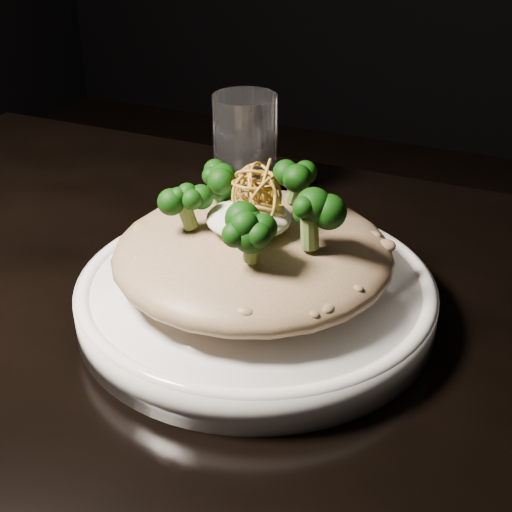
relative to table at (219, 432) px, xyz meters
The scene contains 7 objects.
table is the anchor object (origin of this frame).
plate 0.12m from the table, 84.87° to the left, with size 0.30×0.30×0.03m, color white.
risotto 0.15m from the table, 88.21° to the left, with size 0.23×0.23×0.05m, color brown.
broccoli 0.20m from the table, 80.49° to the left, with size 0.13×0.13×0.05m, color black, non-canonical shape.
cheese 0.18m from the table, 88.42° to the left, with size 0.07×0.07×0.02m, color silver.
shallots 0.21m from the table, 82.42° to the left, with size 0.05×0.05×0.03m, color olive, non-canonical shape.
drinking_glass 0.31m from the table, 109.64° to the left, with size 0.07×0.07×0.12m, color white.
Camera 1 is at (0.21, -0.40, 1.09)m, focal length 50.00 mm.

